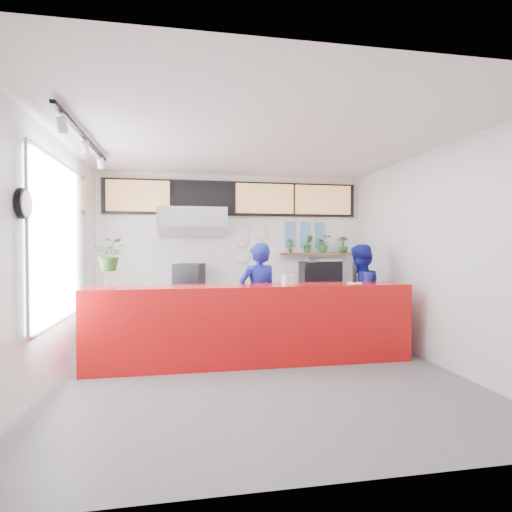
# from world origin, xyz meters

# --- Properties ---
(floor) EXTENTS (5.00, 5.00, 0.00)m
(floor) POSITION_xyz_m (0.00, 0.00, 0.00)
(floor) COLOR slate
(floor) RESTS_ON ground
(ceiling) EXTENTS (5.00, 5.00, 0.00)m
(ceiling) POSITION_xyz_m (0.00, 0.00, 3.00)
(ceiling) COLOR silver
(wall_back) EXTENTS (5.00, 0.00, 5.00)m
(wall_back) POSITION_xyz_m (0.00, 2.50, 1.50)
(wall_back) COLOR white
(wall_back) RESTS_ON ground
(wall_left) EXTENTS (0.00, 5.00, 5.00)m
(wall_left) POSITION_xyz_m (-2.50, 0.00, 1.50)
(wall_left) COLOR white
(wall_left) RESTS_ON ground
(wall_right) EXTENTS (0.00, 5.00, 5.00)m
(wall_right) POSITION_xyz_m (2.50, 0.00, 1.50)
(wall_right) COLOR white
(wall_right) RESTS_ON ground
(service_counter) EXTENTS (4.50, 0.60, 1.10)m
(service_counter) POSITION_xyz_m (0.00, 0.40, 0.55)
(service_counter) COLOR red
(service_counter) RESTS_ON ground
(cream_band) EXTENTS (5.00, 0.02, 0.80)m
(cream_band) POSITION_xyz_m (0.00, 2.49, 2.60)
(cream_band) COLOR beige
(cream_band) RESTS_ON wall_back
(prep_bench) EXTENTS (1.80, 0.60, 0.90)m
(prep_bench) POSITION_xyz_m (-0.80, 2.20, 0.45)
(prep_bench) COLOR #B2B5BA
(prep_bench) RESTS_ON ground
(panini_oven) EXTENTS (0.60, 0.60, 0.43)m
(panini_oven) POSITION_xyz_m (-0.86, 2.20, 1.12)
(panini_oven) COLOR black
(panini_oven) RESTS_ON prep_bench
(extraction_hood) EXTENTS (1.20, 0.70, 0.35)m
(extraction_hood) POSITION_xyz_m (-0.80, 2.15, 2.15)
(extraction_hood) COLOR #B2B5BA
(extraction_hood) RESTS_ON ceiling
(hood_lip) EXTENTS (1.20, 0.69, 0.31)m
(hood_lip) POSITION_xyz_m (-0.80, 2.15, 1.95)
(hood_lip) COLOR #B2B5BA
(hood_lip) RESTS_ON ceiling
(right_bench) EXTENTS (1.80, 0.60, 0.90)m
(right_bench) POSITION_xyz_m (1.50, 2.20, 0.45)
(right_bench) COLOR #B2B5BA
(right_bench) RESTS_ON ground
(espresso_machine) EXTENTS (0.75, 0.55, 0.46)m
(espresso_machine) POSITION_xyz_m (1.61, 2.20, 1.13)
(espresso_machine) COLOR black
(espresso_machine) RESTS_ON right_bench
(espresso_tray) EXTENTS (0.71, 0.53, 0.06)m
(espresso_tray) POSITION_xyz_m (1.61, 2.20, 1.38)
(espresso_tray) COLOR #A6A9AE
(espresso_tray) RESTS_ON espresso_machine
(herb_shelf) EXTENTS (1.40, 0.18, 0.04)m
(herb_shelf) POSITION_xyz_m (1.60, 2.40, 1.50)
(herb_shelf) COLOR brown
(herb_shelf) RESTS_ON wall_back
(menu_board_far_left) EXTENTS (1.10, 0.10, 0.55)m
(menu_board_far_left) POSITION_xyz_m (-1.75, 2.38, 2.55)
(menu_board_far_left) COLOR tan
(menu_board_far_left) RESTS_ON wall_back
(menu_board_mid_left) EXTENTS (1.10, 0.10, 0.55)m
(menu_board_mid_left) POSITION_xyz_m (-0.59, 2.38, 2.55)
(menu_board_mid_left) COLOR black
(menu_board_mid_left) RESTS_ON wall_back
(menu_board_mid_right) EXTENTS (1.10, 0.10, 0.55)m
(menu_board_mid_right) POSITION_xyz_m (0.57, 2.38, 2.55)
(menu_board_mid_right) COLOR tan
(menu_board_mid_right) RESTS_ON wall_back
(menu_board_far_right) EXTENTS (1.10, 0.10, 0.55)m
(menu_board_far_right) POSITION_xyz_m (1.73, 2.38, 2.55)
(menu_board_far_right) COLOR tan
(menu_board_far_right) RESTS_ON wall_back
(soffit) EXTENTS (4.80, 0.04, 0.65)m
(soffit) POSITION_xyz_m (0.00, 2.46, 2.55)
(soffit) COLOR black
(soffit) RESTS_ON wall_back
(window_pane) EXTENTS (0.04, 2.20, 1.90)m
(window_pane) POSITION_xyz_m (-2.47, 0.30, 1.70)
(window_pane) COLOR silver
(window_pane) RESTS_ON wall_left
(window_frame) EXTENTS (0.03, 2.30, 2.00)m
(window_frame) POSITION_xyz_m (-2.45, 0.30, 1.70)
(window_frame) COLOR #B2B5BA
(window_frame) RESTS_ON wall_left
(wall_clock_rim) EXTENTS (0.05, 0.30, 0.30)m
(wall_clock_rim) POSITION_xyz_m (-2.46, -0.90, 2.05)
(wall_clock_rim) COLOR black
(wall_clock_rim) RESTS_ON wall_left
(wall_clock_face) EXTENTS (0.02, 0.26, 0.26)m
(wall_clock_face) POSITION_xyz_m (-2.43, -0.90, 2.05)
(wall_clock_face) COLOR white
(wall_clock_face) RESTS_ON wall_left
(track_rail) EXTENTS (0.05, 2.40, 0.04)m
(track_rail) POSITION_xyz_m (-2.10, 0.00, 2.94)
(track_rail) COLOR black
(track_rail) RESTS_ON ceiling
(dec_plate_a) EXTENTS (0.24, 0.03, 0.24)m
(dec_plate_a) POSITION_xyz_m (0.15, 2.47, 1.75)
(dec_plate_a) COLOR silver
(dec_plate_a) RESTS_ON wall_back
(dec_plate_b) EXTENTS (0.24, 0.03, 0.24)m
(dec_plate_b) POSITION_xyz_m (0.45, 2.47, 1.65)
(dec_plate_b) COLOR silver
(dec_plate_b) RESTS_ON wall_back
(dec_plate_c) EXTENTS (0.24, 0.03, 0.24)m
(dec_plate_c) POSITION_xyz_m (0.15, 2.47, 1.45)
(dec_plate_c) COLOR silver
(dec_plate_c) RESTS_ON wall_back
(dec_plate_d) EXTENTS (0.24, 0.03, 0.24)m
(dec_plate_d) POSITION_xyz_m (0.50, 2.47, 1.90)
(dec_plate_d) COLOR silver
(dec_plate_d) RESTS_ON wall_back
(photo_frame_a) EXTENTS (0.20, 0.02, 0.25)m
(photo_frame_a) POSITION_xyz_m (1.10, 2.48, 2.00)
(photo_frame_a) COLOR #598CBF
(photo_frame_a) RESTS_ON wall_back
(photo_frame_b) EXTENTS (0.20, 0.02, 0.25)m
(photo_frame_b) POSITION_xyz_m (1.40, 2.48, 2.00)
(photo_frame_b) COLOR #598CBF
(photo_frame_b) RESTS_ON wall_back
(photo_frame_c) EXTENTS (0.20, 0.02, 0.25)m
(photo_frame_c) POSITION_xyz_m (1.70, 2.48, 2.00)
(photo_frame_c) COLOR #598CBF
(photo_frame_c) RESTS_ON wall_back
(photo_frame_d) EXTENTS (0.20, 0.02, 0.25)m
(photo_frame_d) POSITION_xyz_m (1.10, 2.48, 1.75)
(photo_frame_d) COLOR #598CBF
(photo_frame_d) RESTS_ON wall_back
(photo_frame_e) EXTENTS (0.20, 0.02, 0.25)m
(photo_frame_e) POSITION_xyz_m (1.40, 2.48, 1.75)
(photo_frame_e) COLOR #598CBF
(photo_frame_e) RESTS_ON wall_back
(photo_frame_f) EXTENTS (0.20, 0.02, 0.25)m
(photo_frame_f) POSITION_xyz_m (1.70, 2.48, 1.75)
(photo_frame_f) COLOR #598CBF
(photo_frame_f) RESTS_ON wall_back
(staff_center) EXTENTS (0.70, 0.56, 1.70)m
(staff_center) POSITION_xyz_m (0.17, 0.89, 0.85)
(staff_center) COLOR navy
(staff_center) RESTS_ON ground
(staff_right) EXTENTS (1.03, 0.99, 1.67)m
(staff_right) POSITION_xyz_m (1.86, 0.98, 0.84)
(staff_right) COLOR navy
(staff_right) RESTS_ON ground
(herb_a) EXTENTS (0.17, 0.13, 0.28)m
(herb_a) POSITION_xyz_m (1.08, 2.40, 1.66)
(herb_a) COLOR #295F21
(herb_a) RESTS_ON herb_shelf
(herb_b) EXTENTS (0.20, 0.17, 0.34)m
(herb_b) POSITION_xyz_m (1.44, 2.40, 1.69)
(herb_b) COLOR #295F21
(herb_b) RESTS_ON herb_shelf
(herb_c) EXTENTS (0.32, 0.28, 0.34)m
(herb_c) POSITION_xyz_m (1.75, 2.40, 1.69)
(herb_c) COLOR #295F21
(herb_c) RESTS_ON herb_shelf
(herb_d) EXTENTS (0.21, 0.19, 0.32)m
(herb_d) POSITION_xyz_m (2.16, 2.40, 1.68)
(herb_d) COLOR #295F21
(herb_d) RESTS_ON herb_shelf
(glass_vase) EXTENTS (0.17, 0.17, 0.21)m
(glass_vase) POSITION_xyz_m (-1.89, 0.36, 1.20)
(glass_vase) COLOR silver
(glass_vase) RESTS_ON service_counter
(basil_vase) EXTENTS (0.39, 0.34, 0.43)m
(basil_vase) POSITION_xyz_m (-1.89, 0.36, 1.53)
(basil_vase) COLOR #295F21
(basil_vase) RESTS_ON glass_vase
(napkin_holder) EXTENTS (0.19, 0.15, 0.14)m
(napkin_holder) POSITION_xyz_m (0.49, 0.34, 1.17)
(napkin_holder) COLOR silver
(napkin_holder) RESTS_ON service_counter
(white_plate) EXTENTS (0.26, 0.26, 0.02)m
(white_plate) POSITION_xyz_m (1.50, 0.38, 1.11)
(white_plate) COLOR silver
(white_plate) RESTS_ON service_counter
(pepper_mill) EXTENTS (0.07, 0.07, 0.24)m
(pepper_mill) POSITION_xyz_m (1.50, 0.38, 1.23)
(pepper_mill) COLOR black
(pepper_mill) RESTS_ON white_plate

